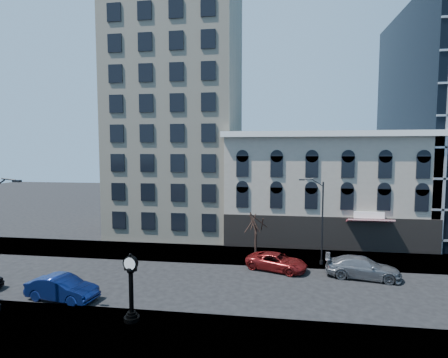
# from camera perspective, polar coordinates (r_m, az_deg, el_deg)

# --- Properties ---
(ground) EXTENTS (160.00, 160.00, 0.00)m
(ground) POSITION_cam_1_polar(r_m,az_deg,el_deg) (28.78, -5.29, -16.71)
(ground) COLOR black
(ground) RESTS_ON ground
(sidewalk_far) EXTENTS (160.00, 6.00, 0.12)m
(sidewalk_far) POSITION_cam_1_polar(r_m,az_deg,el_deg) (36.17, -2.30, -12.08)
(sidewalk_far) COLOR gray
(sidewalk_far) RESTS_ON ground
(sidewalk_near) EXTENTS (160.00, 6.00, 0.12)m
(sidewalk_near) POSITION_cam_1_polar(r_m,az_deg,el_deg) (21.77, -10.61, -24.01)
(sidewalk_near) COLOR gray
(sidewalk_near) RESTS_ON ground
(cream_tower) EXTENTS (15.90, 15.40, 42.50)m
(cream_tower) POSITION_cam_1_polar(r_m,az_deg,el_deg) (47.45, -7.47, 15.37)
(cream_tower) COLOR beige
(cream_tower) RESTS_ON ground
(victorian_row) EXTENTS (22.60, 11.19, 12.50)m
(victorian_row) POSITION_cam_1_polar(r_m,az_deg,el_deg) (42.59, 15.77, -1.55)
(victorian_row) COLOR #A39787
(victorian_row) RESTS_ON ground
(street_clock) EXTENTS (0.95, 0.95, 4.20)m
(street_clock) POSITION_cam_1_polar(r_m,az_deg,el_deg) (22.90, -14.92, -17.18)
(street_clock) COLOR black
(street_clock) RESTS_ON sidewalk_near
(street_lamp_near) EXTENTS (2.28, 0.39, 8.82)m
(street_lamp_near) POSITION_cam_1_polar(r_m,az_deg,el_deg) (26.15, -32.61, -4.22)
(street_lamp_near) COLOR black
(street_lamp_near) RESTS_ON sidewalk_near
(street_lamp_far) EXTENTS (2.03, 0.73, 8.00)m
(street_lamp_far) POSITION_cam_1_polar(r_m,az_deg,el_deg) (32.73, 14.82, -3.08)
(street_lamp_far) COLOR black
(street_lamp_far) RESTS_ON sidewalk_far
(bare_tree_far) EXTENTS (2.95, 2.95, 5.06)m
(bare_tree_far) POSITION_cam_1_polar(r_m,az_deg,el_deg) (34.40, 5.23, -6.32)
(bare_tree_far) COLOR black
(bare_tree_far) RESTS_ON sidewalk_far
(car_near_b) EXTENTS (5.32, 2.53, 1.68)m
(car_near_b) POSITION_cam_1_polar(r_m,az_deg,el_deg) (28.10, -24.91, -15.84)
(car_near_b) COLOR #0C194C
(car_near_b) RESTS_ON ground
(car_far_a) EXTENTS (5.83, 4.11, 1.48)m
(car_far_a) POSITION_cam_1_polar(r_m,az_deg,el_deg) (31.83, 8.58, -13.21)
(car_far_a) COLOR maroon
(car_far_a) RESTS_ON ground
(car_far_b) EXTENTS (6.22, 3.32, 1.72)m
(car_far_b) POSITION_cam_1_polar(r_m,az_deg,el_deg) (31.81, 21.68, -13.28)
(car_far_b) COLOR #595B60
(car_far_b) RESTS_ON ground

